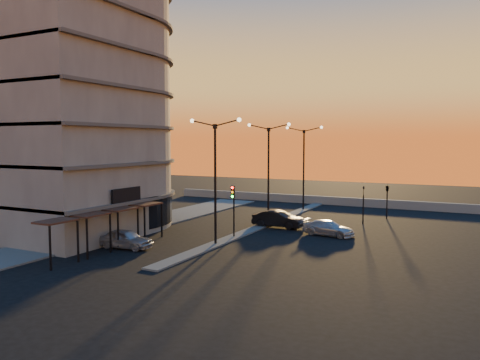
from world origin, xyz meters
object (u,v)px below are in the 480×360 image
object	(u,v)px
traffic_light_main	(233,203)
car_sedan	(278,219)
car_hatchback	(126,239)
car_wagon	(328,228)
streetlamp_mid	(268,165)

from	to	relation	value
traffic_light_main	car_sedan	size ratio (longest dim) A/B	0.91
car_hatchback	car_sedan	bearing A→B (deg)	-33.73
traffic_light_main	car_hatchback	bearing A→B (deg)	-128.13
car_sedan	car_wagon	size ratio (longest dim) A/B	1.08
car_wagon	car_sedan	bearing A→B (deg)	80.75
car_hatchback	streetlamp_mid	bearing A→B (deg)	-26.51
traffic_light_main	car_sedan	world-z (taller)	traffic_light_main
traffic_light_main	car_wagon	size ratio (longest dim) A/B	0.98
streetlamp_mid	car_wagon	world-z (taller)	streetlamp_mid
streetlamp_mid	car_wagon	bearing A→B (deg)	-22.09
car_hatchback	car_wagon	xyz separation A→B (m)	(11.92, 11.24, -0.07)
streetlamp_mid	traffic_light_main	bearing A→B (deg)	-90.00
streetlamp_mid	car_sedan	bearing A→B (deg)	-37.75
car_hatchback	car_sedan	xyz separation A→B (m)	(6.83, 12.76, 0.07)
streetlamp_mid	car_sedan	distance (m)	5.18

